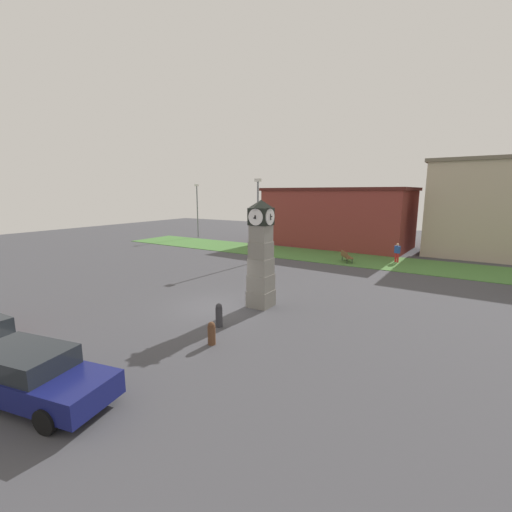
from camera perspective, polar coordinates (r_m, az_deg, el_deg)
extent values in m
plane|color=#424247|center=(17.11, -6.55, -8.42)|extent=(85.05, 85.05, 0.00)
cube|color=gray|center=(17.01, 0.81, -7.05)|extent=(1.09, 1.09, 0.80)
cube|color=gray|center=(16.78, 0.82, -4.43)|extent=(1.04, 1.04, 0.80)
cube|color=gray|center=(16.59, 0.83, -1.75)|extent=(0.98, 0.98, 0.80)
cube|color=slate|center=(16.44, 0.84, 0.99)|extent=(0.92, 0.92, 0.80)
cube|color=gray|center=(16.32, 0.84, 3.78)|extent=(0.86, 0.86, 0.80)
cube|color=black|center=(16.25, 0.85, 6.60)|extent=(0.94, 0.94, 0.81)
cylinder|color=white|center=(16.67, 1.73, 6.70)|extent=(0.77, 0.04, 0.77)
cube|color=black|center=(16.69, 1.77, 6.70)|extent=(0.06, 0.18, 0.08)
cube|color=black|center=(16.69, 1.77, 6.70)|extent=(0.04, 0.19, 0.26)
cylinder|color=white|center=(15.83, -0.07, 6.50)|extent=(0.77, 0.04, 0.77)
cube|color=black|center=(15.81, -0.12, 6.49)|extent=(0.06, 0.06, 0.18)
cube|color=black|center=(15.81, -0.12, 6.49)|extent=(0.04, 0.29, 0.12)
cylinder|color=white|center=(16.00, 2.36, 6.53)|extent=(0.04, 0.77, 0.77)
cube|color=black|center=(15.99, 2.44, 6.53)|extent=(0.18, 0.06, 0.08)
cube|color=black|center=(15.99, 2.44, 6.53)|extent=(0.07, 0.04, 0.29)
cylinder|color=white|center=(16.51, -0.61, 6.66)|extent=(0.04, 0.77, 0.77)
cube|color=black|center=(16.52, -0.68, 6.67)|extent=(0.18, 0.06, 0.10)
cube|color=black|center=(16.52, -0.68, 6.67)|extent=(0.04, 0.04, 0.29)
pyramid|color=black|center=(16.22, 0.86, 8.69)|extent=(0.99, 0.99, 0.38)
cylinder|color=brown|center=(13.07, -7.40, -12.97)|extent=(0.29, 0.29, 0.71)
sphere|color=brown|center=(12.91, -7.45, -11.36)|extent=(0.26, 0.26, 0.26)
cylinder|color=#333338|center=(14.60, -6.18, -10.08)|extent=(0.29, 0.29, 0.84)
sphere|color=#333338|center=(14.44, -6.22, -8.37)|extent=(0.26, 0.26, 0.26)
cylinder|color=black|center=(13.87, -33.87, -13.49)|extent=(0.65, 0.26, 0.64)
cube|color=navy|center=(11.38, -32.96, -17.06)|extent=(4.76, 2.60, 0.65)
cube|color=#1E2328|center=(11.40, -34.32, -13.88)|extent=(2.75, 2.05, 0.54)
cylinder|color=black|center=(10.99, -24.59, -18.90)|extent=(0.67, 0.35, 0.64)
cylinder|color=black|center=(10.10, -31.60, -22.36)|extent=(0.67, 0.35, 0.64)
cylinder|color=black|center=(12.97, -33.72, -15.12)|extent=(0.67, 0.35, 0.64)
cube|color=brown|center=(28.38, 14.96, -0.13)|extent=(1.33, 1.60, 0.08)
cube|color=brown|center=(28.26, 14.50, 0.36)|extent=(0.97, 1.34, 0.40)
cylinder|color=#262628|center=(27.89, 15.72, -0.82)|extent=(0.06, 0.06, 0.45)
cylinder|color=#262628|center=(29.08, 14.93, -0.33)|extent=(0.06, 0.06, 0.45)
cylinder|color=#262628|center=(27.76, 14.94, -0.84)|extent=(0.06, 0.06, 0.45)
cylinder|color=#262628|center=(28.96, 14.18, -0.34)|extent=(0.06, 0.06, 0.45)
cylinder|color=red|center=(29.48, 22.56, -0.32)|extent=(0.14, 0.14, 0.77)
cylinder|color=red|center=(29.60, 22.25, -0.26)|extent=(0.14, 0.14, 0.77)
cube|color=#264CA5|center=(29.43, 22.50, 1.01)|extent=(0.47, 0.40, 0.58)
sphere|color=tan|center=(29.37, 22.55, 1.77)|extent=(0.21, 0.21, 0.21)
cylinder|color=slate|center=(43.16, -9.73, 7.23)|extent=(0.14, 0.14, 6.27)
cube|color=silver|center=(43.10, -9.87, 11.55)|extent=(0.50, 0.24, 0.24)
cylinder|color=slate|center=(27.37, 0.31, 5.61)|extent=(0.14, 0.14, 6.36)
cube|color=silver|center=(27.28, 0.32, 12.53)|extent=(0.50, 0.24, 0.24)
cube|color=maroon|center=(36.81, 13.29, 6.10)|extent=(14.59, 7.86, 5.69)
cube|color=#4F1E1B|center=(36.71, 13.49, 10.76)|extent=(15.03, 8.09, 0.30)
cube|color=#477A38|center=(29.63, 17.29, -0.66)|extent=(51.03, 5.85, 0.04)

